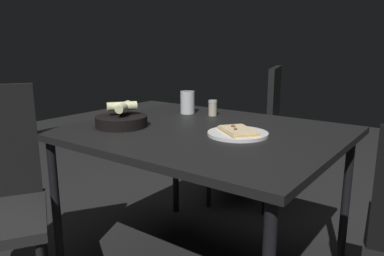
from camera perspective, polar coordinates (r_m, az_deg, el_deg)
name	(u,v)px	position (r m, az deg, el deg)	size (l,w,h in m)	color
dining_table	(205,141)	(1.71, 1.97, -2.02)	(1.01, 1.19, 0.72)	black
pizza_plate	(238,133)	(1.60, 7.01, -0.73)	(0.26, 0.26, 0.04)	white
bread_basket	(122,119)	(1.78, -10.68, 1.38)	(0.24, 0.24, 0.11)	black
beer_glass	(187,104)	(2.07, -0.69, 3.73)	(0.08, 0.08, 0.12)	silver
pepper_shaker	(213,109)	(2.01, 3.18, 2.95)	(0.05, 0.05, 0.08)	#BFB299
chair_spare	(257,130)	(2.59, 9.86, -0.28)	(0.55, 0.55, 0.95)	black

